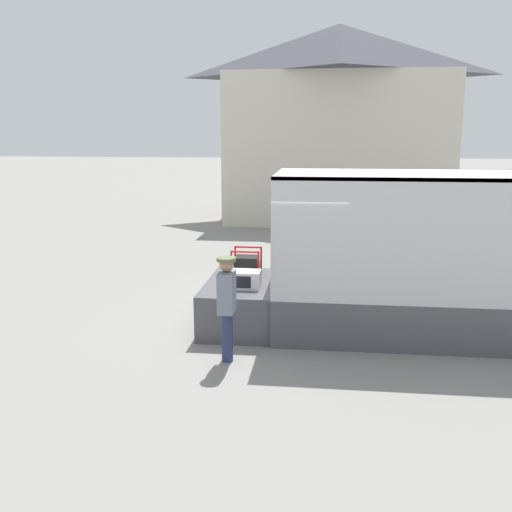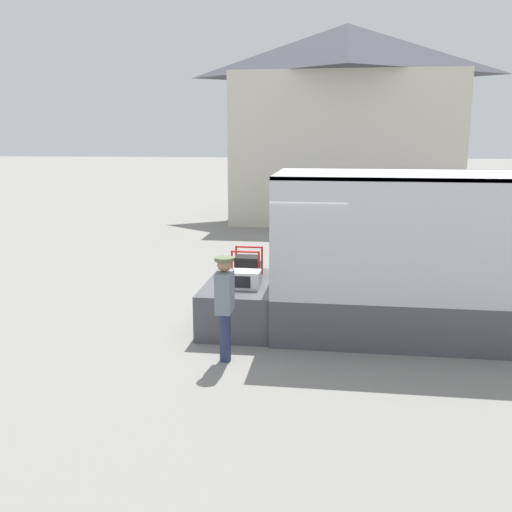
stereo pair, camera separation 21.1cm
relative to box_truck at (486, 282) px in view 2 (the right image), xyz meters
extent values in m
plane|color=gray|center=(-3.74, 0.00, -0.98)|extent=(160.00, 160.00, 0.00)
cube|color=#4C4C51|center=(-1.53, 0.00, -0.57)|extent=(4.43, 2.45, 0.83)
cube|color=silver|center=(-1.53, 1.19, 0.88)|extent=(4.43, 0.06, 2.07)
cube|color=silver|center=(-1.53, -1.19, 0.88)|extent=(4.43, 0.06, 2.07)
cube|color=silver|center=(-1.53, 0.00, 1.88)|extent=(4.43, 2.45, 0.06)
cylinder|color=yellow|center=(-2.05, -0.07, 0.04)|extent=(0.32, 0.32, 0.40)
cube|color=#B2A893|center=(-1.03, -0.26, 0.01)|extent=(0.44, 0.32, 0.33)
cube|color=#B2A893|center=(-0.24, -0.75, -0.02)|extent=(0.44, 0.32, 0.27)
cube|color=#4C4C51|center=(-4.40, 0.00, -0.57)|extent=(1.32, 2.32, 0.83)
cube|color=white|center=(-4.26, -0.40, 0.00)|extent=(0.52, 0.41, 0.31)
cube|color=black|center=(-4.31, -0.61, 0.00)|extent=(0.33, 0.01, 0.21)
cube|color=black|center=(-4.36, 0.40, 0.05)|extent=(0.45, 0.40, 0.41)
cylinder|color=slate|center=(-4.18, 0.40, 0.07)|extent=(0.17, 0.22, 0.22)
cylinder|color=red|center=(-4.62, 0.17, 0.13)|extent=(0.04, 0.04, 0.56)
cylinder|color=red|center=(-4.10, 0.17, 0.13)|extent=(0.04, 0.04, 0.56)
cylinder|color=red|center=(-4.62, 0.64, 0.13)|extent=(0.04, 0.04, 0.56)
cylinder|color=red|center=(-4.10, 0.64, 0.13)|extent=(0.04, 0.04, 0.56)
cylinder|color=red|center=(-4.36, 0.17, 0.39)|extent=(0.52, 0.04, 0.04)
cylinder|color=red|center=(-4.36, 0.64, 0.39)|extent=(0.52, 0.04, 0.04)
cylinder|color=navy|center=(-4.37, -1.84, -0.57)|extent=(0.18, 0.18, 0.82)
cube|color=slate|center=(-4.37, -1.84, 0.16)|extent=(0.24, 0.44, 0.65)
sphere|color=tan|center=(-4.37, -1.84, 0.60)|extent=(0.23, 0.23, 0.23)
cylinder|color=#606B47|center=(-4.37, -1.84, 0.68)|extent=(0.30, 0.30, 0.06)
cube|color=beige|center=(-2.43, 14.56, 1.97)|extent=(8.86, 6.11, 5.91)
pyramid|color=#42424C|center=(-2.43, 14.56, 5.96)|extent=(9.30, 6.42, 2.07)
camera|label=1|loc=(-2.89, -10.31, 2.57)|focal=40.00mm
camera|label=2|loc=(-2.68, -10.28, 2.57)|focal=40.00mm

